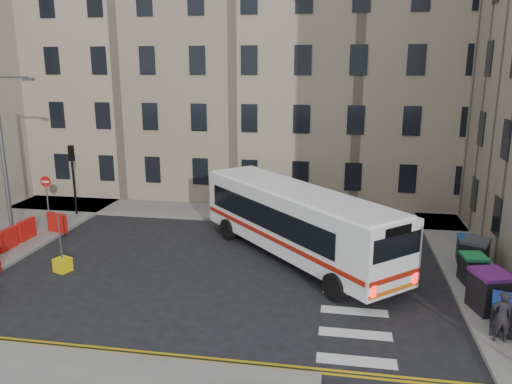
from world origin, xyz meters
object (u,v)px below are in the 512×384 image
(bus, at_px, (296,220))
(wheelie_bin_b, at_px, (490,291))
(pedestrian, at_px, (502,316))
(wheelie_bin_c, at_px, (473,268))
(wheelie_bin_a, at_px, (506,315))
(streetlamp, at_px, (3,157))
(wheelie_bin_e, at_px, (467,249))
(bollard_yellow, at_px, (63,265))
(wheelie_bin_d, at_px, (474,254))

(bus, height_order, wheelie_bin_b, bus)
(bus, bearing_deg, pedestrian, -84.17)
(bus, distance_m, wheelie_bin_c, 7.60)
(wheelie_bin_a, height_order, pedestrian, pedestrian)
(streetlamp, bearing_deg, wheelie_bin_c, -4.53)
(wheelie_bin_a, distance_m, wheelie_bin_e, 6.31)
(wheelie_bin_a, distance_m, wheelie_bin_c, 3.95)
(wheelie_bin_a, height_order, wheelie_bin_c, wheelie_bin_a)
(wheelie_bin_b, distance_m, wheelie_bin_c, 2.47)
(wheelie_bin_b, distance_m, bollard_yellow, 17.12)
(wheelie_bin_b, bearing_deg, pedestrian, -112.63)
(bus, distance_m, wheelie_bin_b, 8.48)
(wheelie_bin_b, xyz_separation_m, wheelie_bin_e, (0.34, 4.82, -0.17))
(bus, bearing_deg, wheelie_bin_a, -79.74)
(streetlamp, relative_size, bollard_yellow, 13.57)
(wheelie_bin_c, distance_m, pedestrian, 4.62)
(wheelie_bin_c, height_order, pedestrian, pedestrian)
(wheelie_bin_c, height_order, wheelie_bin_e, wheelie_bin_c)
(wheelie_bin_b, height_order, wheelie_bin_e, wheelie_bin_b)
(wheelie_bin_e, height_order, bollard_yellow, wheelie_bin_e)
(wheelie_bin_a, height_order, wheelie_bin_d, wheelie_bin_d)
(wheelie_bin_a, height_order, wheelie_bin_e, wheelie_bin_a)
(wheelie_bin_d, distance_m, wheelie_bin_e, 1.00)
(wheelie_bin_d, xyz_separation_m, pedestrian, (-0.63, -5.97, 0.17))
(streetlamp, bearing_deg, bus, 0.09)
(wheelie_bin_d, bearing_deg, wheelie_bin_b, -71.59)
(bollard_yellow, bearing_deg, pedestrian, -10.52)
(wheelie_bin_a, relative_size, wheelie_bin_e, 1.14)
(pedestrian, height_order, bollard_yellow, pedestrian)
(streetlamp, xyz_separation_m, wheelie_bin_d, (22.10, -0.36, -3.51))
(wheelie_bin_c, bearing_deg, wheelie_bin_d, 67.08)
(wheelie_bin_a, distance_m, wheelie_bin_b, 1.50)
(wheelie_bin_e, bearing_deg, pedestrian, -86.45)
(wheelie_bin_d, xyz_separation_m, wheelie_bin_e, (-0.06, 0.99, -0.11))
(wheelie_bin_c, relative_size, wheelie_bin_e, 1.02)
(bus, height_order, pedestrian, bus)
(wheelie_bin_a, relative_size, wheelie_bin_c, 1.12)
(wheelie_bin_c, height_order, wheelie_bin_d, wheelie_bin_d)
(wheelie_bin_a, bearing_deg, bus, 158.99)
(bus, height_order, wheelie_bin_e, bus)
(streetlamp, height_order, bollard_yellow, streetlamp)
(streetlamp, relative_size, wheelie_bin_e, 7.16)
(pedestrian, bearing_deg, wheelie_bin_e, -95.52)
(bollard_yellow, bearing_deg, streetlamp, 145.33)
(wheelie_bin_a, xyz_separation_m, wheelie_bin_d, (0.27, 5.31, 0.09))
(bollard_yellow, bearing_deg, wheelie_bin_d, 9.22)
(wheelie_bin_c, height_order, bollard_yellow, wheelie_bin_c)
(pedestrian, bearing_deg, wheelie_bin_d, -96.85)
(bollard_yellow, bearing_deg, bus, 18.20)
(wheelie_bin_d, height_order, bollard_yellow, wheelie_bin_d)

